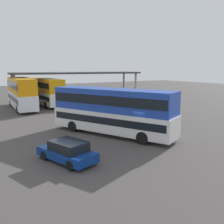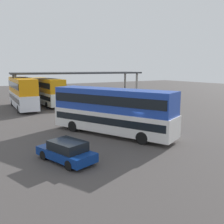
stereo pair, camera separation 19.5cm
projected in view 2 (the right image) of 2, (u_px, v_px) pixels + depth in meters
The scene contains 6 objects.
ground_plane at pixel (141, 139), 20.37m from camera, with size 140.00×140.00×0.00m, color #474240.
double_decker_main at pixel (112, 110), 21.53m from camera, with size 6.95×11.40×4.00m.
parked_hatchback at pixel (66, 151), 15.49m from camera, with size 2.81×4.37×1.35m.
double_decker_near_canopy at pixel (22, 92), 35.26m from camera, with size 3.20×11.23×4.35m.
double_decker_mid_row at pixel (46, 91), 38.64m from camera, with size 2.67×10.44×4.12m.
depot_canopy at pixel (78, 74), 40.22m from camera, with size 21.07×8.34×5.05m.
Camera 2 is at (-12.47, -15.39, 5.80)m, focal length 40.05 mm.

